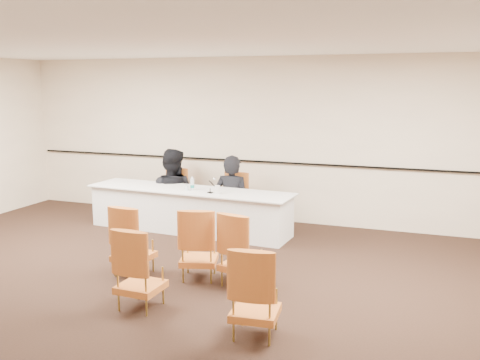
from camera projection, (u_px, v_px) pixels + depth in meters
name	position (u px, v px, depth m)	size (l,w,h in m)	color
floor	(163.00, 298.00, 6.35)	(10.00, 10.00, 0.00)	black
ceiling	(156.00, 38.00, 5.82)	(10.00, 10.00, 0.00)	white
wall_back	(266.00, 140.00, 9.78)	(10.00, 0.04, 3.00)	#F8E3C3
wall_rail	(265.00, 162.00, 9.81)	(9.80, 0.04, 0.03)	black
panel_table	(189.00, 210.00, 9.20)	(3.66, 0.85, 0.73)	white
panelist_main	(232.00, 206.00, 9.47)	(0.66, 0.43, 1.81)	black
panelist_main_chair	(232.00, 200.00, 9.46)	(0.50, 0.50, 0.95)	#BF5522
panelist_second	(172.00, 199.00, 9.96)	(0.93, 0.72, 1.91)	black
panelist_second_chair	(172.00, 195.00, 9.94)	(0.50, 0.50, 0.95)	#BF5522
papers	(215.00, 192.00, 8.88)	(0.30, 0.22, 0.00)	white
microphone	(210.00, 186.00, 8.78)	(0.09, 0.18, 0.25)	black
water_bottle	(192.00, 183.00, 9.04)	(0.07, 0.07, 0.23)	teal
drinking_glass	(187.00, 188.00, 9.01)	(0.06, 0.06, 0.10)	silver
coffee_cup	(217.00, 190.00, 8.74)	(0.09, 0.09, 0.14)	silver
aud_chair_front_left	(133.00, 240.00, 7.07)	(0.50, 0.50, 0.95)	#BF5522
aud_chair_front_mid	(199.00, 243.00, 6.91)	(0.50, 0.50, 0.95)	#BF5522
aud_chair_front_right	(242.00, 249.00, 6.68)	(0.50, 0.50, 0.95)	#BF5522
aud_chair_back_mid	(140.00, 268.00, 5.99)	(0.50, 0.50, 0.95)	#BF5522
aud_chair_back_right	(256.00, 291.00, 5.31)	(0.50, 0.50, 0.95)	#BF5522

